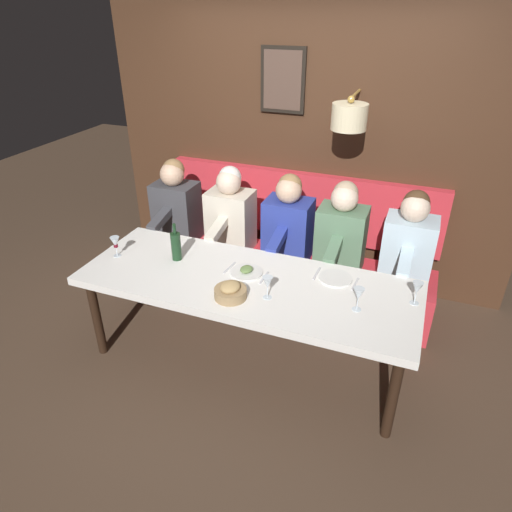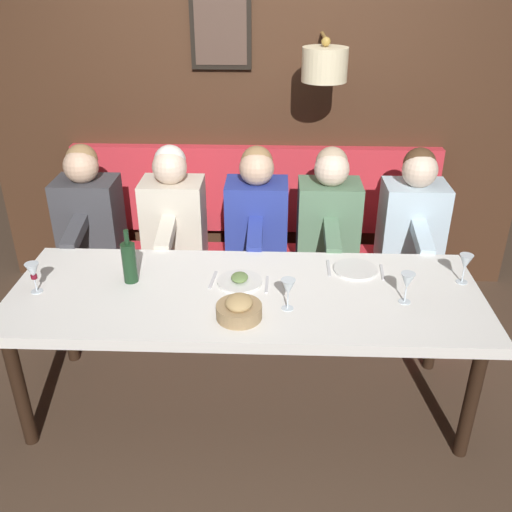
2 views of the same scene
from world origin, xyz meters
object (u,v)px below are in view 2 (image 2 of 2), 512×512
Objects in this scene: diner_far at (173,210)px; wine_glass_2 at (465,263)px; diner_farthest at (88,208)px; diner_nearest at (413,213)px; diner_near at (329,212)px; wine_glass_0 at (33,272)px; wine_glass_3 at (407,282)px; wine_bottle at (129,262)px; wine_glass_1 at (288,288)px; dining_table at (246,301)px; bread_bowl at (239,309)px; diner_middle at (257,211)px.

wine_glass_2 is at bearing -114.19° from diner_far.
diner_nearest is at bearing -90.00° from diner_farthest.
wine_glass_0 is (-0.93, 1.57, 0.04)m from diner_near.
wine_bottle reaches higher than wine_glass_3.
diner_nearest reaches higher than wine_glass_1.
wine_glass_1 is (-0.16, -0.22, 0.18)m from dining_table.
diner_nearest is (0.88, -1.04, 0.14)m from dining_table.
dining_table is at bearing -97.56° from wine_bottle.
diner_nearest is at bearing 8.20° from wine_glass_2.
wine_bottle is at bearing 83.66° from wine_glass_3.
diner_nearest is at bearing -13.84° from wine_glass_3.
diner_farthest reaches higher than wine_glass_1.
wine_glass_1 is 0.75× the size of bread_bowl.
wine_bottle is at bearing 73.87° from wine_glass_1.
diner_nearest is at bearing -49.69° from dining_table.
wine_glass_3 is (-0.08, -0.80, 0.18)m from dining_table.
diner_middle is 1.00× the size of diner_far.
diner_far reaches higher than bread_bowl.
diner_near is 1.00× the size of diner_farthest.
diner_near is 4.82× the size of wine_glass_2.
diner_middle is (0.00, 1.01, 0.00)m from diner_nearest.
wine_glass_2 is (-0.75, -0.11, 0.04)m from diner_nearest.
wine_glass_0 is (-0.04, 1.08, 0.18)m from dining_table.
diner_farthest reaches higher than wine_glass_3.
diner_middle is at bearing -38.72° from wine_bottle.
diner_nearest is 2.64× the size of wine_bottle.
dining_table is 1.40m from diner_farthest.
diner_nearest is 1.00× the size of diner_middle.
diner_middle is 1.35m from wine_glass_2.
bread_bowl is at bearing -155.91° from diner_far.
wine_glass_0 and wine_glass_1 have the same top height.
wine_glass_2 is at bearing -72.65° from wine_glass_1.
wine_glass_0 is (-0.93, 2.12, 0.04)m from diner_nearest.
wine_glass_2 and wine_glass_3 have the same top height.
diner_farthest is 4.82× the size of wine_glass_0.
wine_glass_2 is (-0.75, -1.12, 0.04)m from diner_middle.
diner_near reaches higher than bread_bowl.
wine_glass_2 is at bearing -138.98° from diner_near.
wine_glass_1 is 0.98m from wine_glass_2.
wine_bottle is (-0.80, 1.11, 0.04)m from diner_near.
wine_glass_3 is 0.55× the size of wine_bottle.
diner_near is 4.82× the size of wine_glass_3.
wine_glass_0 and wine_glass_2 have the same top height.
diner_farthest is at bearing 51.33° from wine_glass_1.
dining_table is 1.09m from wine_glass_0.
diner_nearest is 0.99m from wine_glass_3.
dining_table is at bearing -3.94° from bread_bowl.
bread_bowl is at bearing -100.70° from wine_glass_0.
wine_glass_0 is at bearing -179.62° from diner_farthest.
dining_table is 3.09× the size of diner_nearest.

